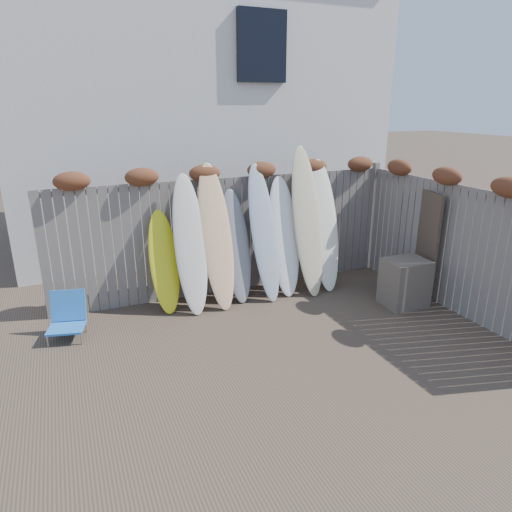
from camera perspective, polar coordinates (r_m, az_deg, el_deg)
name	(u,v)px	position (r m, az deg, el deg)	size (l,w,h in m)	color
ground	(291,353)	(6.24, 4.44, -12.01)	(80.00, 80.00, 0.00)	#493A2D
back_fence	(232,225)	(7.85, -3.04, 3.88)	(6.05, 0.28, 2.24)	slate
right_fence	(457,241)	(7.73, 23.88, 1.74)	(0.28, 4.40, 2.24)	slate
house	(188,102)	(11.64, -8.48, 18.53)	(8.50, 5.50, 6.33)	silver
beach_chair	(67,317)	(7.05, -22.51, -7.00)	(0.59, 0.61, 0.64)	blue
wooden_crate	(405,283)	(7.84, 18.09, -3.18)	(0.67, 0.56, 0.78)	brown
lattice_panel	(419,241)	(8.34, 19.70, 1.72)	(0.05, 1.21, 1.82)	#453A2A
surfboard_0	(164,262)	(7.31, -11.43, -0.73)	(0.45, 0.07, 1.66)	yellow
surfboard_1	(190,244)	(7.19, -8.25, 1.44)	(0.50, 0.07, 2.24)	silver
surfboard_2	(216,237)	(7.31, -4.98, 2.41)	(0.51, 0.07, 2.38)	#ECC56A
surfboard_3	(236,246)	(7.56, -2.51, 1.23)	(0.46, 0.07, 1.91)	gray
surfboard_4	(264,233)	(7.60, 0.99, 2.91)	(0.46, 0.07, 2.33)	#98A5B9
surfboard_5	(284,236)	(7.83, 3.51, 2.45)	(0.52, 0.07, 2.08)	white
surfboard_6	(307,221)	(7.89, 6.42, 4.34)	(0.51, 0.07, 2.60)	beige
surfboard_7	(324,225)	(8.14, 8.47, 3.80)	(0.52, 0.07, 2.34)	white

